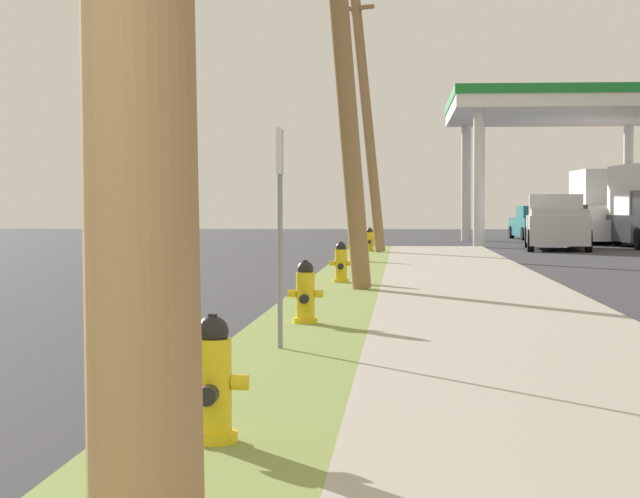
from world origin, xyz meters
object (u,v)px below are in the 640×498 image
Objects in this scene: fire_hydrant_fifth at (370,241)px; truck_red_at_forecourt at (597,208)px; fire_hydrant_nearest at (213,386)px; car_white_by_near_pump at (589,226)px; fire_hydrant_second at (305,296)px; street_sign_post at (280,192)px; utility_pole_background at (367,117)px; car_teal_by_far_pump at (536,224)px; fire_hydrant_third at (341,264)px; truck_silver_at_far_bay at (556,224)px; fire_hydrant_fourth at (355,248)px.

truck_red_at_forecourt is (9.50, 15.16, 1.04)m from fire_hydrant_fifth.
truck_red_at_forecourt reaches higher than fire_hydrant_fifth.
fire_hydrant_nearest is 42.71m from car_white_by_near_pump.
street_sign_post is (-0.04, -2.47, 1.19)m from fire_hydrant_second.
fire_hydrant_nearest is 4.68m from street_sign_post.
car_white_by_near_pump is (8.74, 12.23, -3.58)m from utility_pole_background.
car_teal_by_far_pump is 4.46m from truck_red_at_forecourt.
fire_hydrant_nearest is at bearing -89.90° from fire_hydrant_third.
fire_hydrant_second is 0.16× the size of car_white_by_near_pump.
fire_hydrant_second is at bearing 89.12° from street_sign_post.
truck_silver_at_far_bay is at bearing -108.01° from car_white_by_near_pump.
fire_hydrant_fifth is 0.16× the size of car_white_by_near_pump.
fire_hydrant_fifth is (0.07, 29.84, 0.00)m from fire_hydrant_nearest.
fire_hydrant_second is 1.00× the size of fire_hydrant_third.
street_sign_post is at bearing -99.55° from car_teal_by_far_pump.
utility_pole_background is at bearing -107.85° from fire_hydrant_fifth.
fire_hydrant_nearest and fire_hydrant_fourth have the same top height.
truck_red_at_forecourt is (9.58, 15.43, -2.82)m from utility_pole_background.
street_sign_post is at bearing -103.30° from car_white_by_near_pump.
fire_hydrant_fourth is (-0.08, 16.19, 0.00)m from fire_hydrant_second.
street_sign_post is at bearing -102.22° from truck_silver_at_far_bay.
fire_hydrant_third is at bearing 89.66° from street_sign_post.
fire_hydrant_fourth is at bearing -119.29° from truck_silver_at_far_bay.
car_teal_by_far_pump is (7.29, 18.97, 0.28)m from fire_hydrant_fifth.
truck_red_at_forecourt reaches higher than car_teal_by_far_pump.
fire_hydrant_nearest is 1.00× the size of fire_hydrant_fourth.
fire_hydrant_second is 42.47m from car_teal_by_far_pump.
utility_pole_background is 15.45m from car_white_by_near_pump.
car_teal_by_far_pump is at bearing 77.82° from fire_hydrant_third.
fire_hydrant_second is at bearing -104.14° from car_white_by_near_pump.
truck_red_at_forecourt reaches higher than fire_hydrant_third.
truck_red_at_forecourt is at bearing 76.59° from street_sign_post.
utility_pole_background reaches higher than truck_red_at_forecourt.
truck_silver_at_far_bay is (6.46, 5.21, 0.47)m from fire_hydrant_fifth.
car_white_by_near_pump is at bearing 64.58° from fire_hydrant_fourth.
utility_pole_background reaches higher than fire_hydrant_nearest.
fire_hydrant_second is 22.85m from fire_hydrant_fifth.
fire_hydrant_nearest is 14.58m from fire_hydrant_third.
street_sign_post reaches higher than fire_hydrant_third.
fire_hydrant_third is 15.26m from fire_hydrant_fifth.
truck_red_at_forecourt is (9.65, 40.48, -0.15)m from street_sign_post.
fire_hydrant_fourth is at bearing -115.42° from car_white_by_near_pump.
street_sign_post reaches higher than truck_silver_at_far_bay.
fire_hydrant_third is 0.35× the size of street_sign_post.
fire_hydrant_fourth is at bearing 90.28° from fire_hydrant_second.
car_teal_by_far_pump is (7.38, 19.23, -3.58)m from utility_pole_background.
utility_pole_background reaches higher than fire_hydrant_fourth.
truck_silver_at_far_bay is (6.57, 28.05, 0.47)m from fire_hydrant_second.
truck_silver_at_far_bay is at bearing 77.78° from street_sign_post.
utility_pole_background is 1.82× the size of car_white_by_near_pump.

